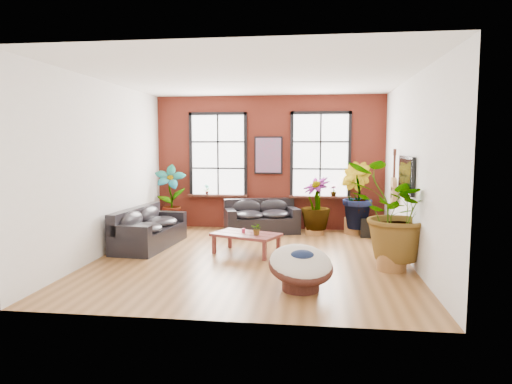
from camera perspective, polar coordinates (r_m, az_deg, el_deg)
room at (r=8.97m, az=-0.37°, el=2.85°), size 6.04×6.54×3.54m
sofa_back at (r=11.59m, az=0.65°, el=-3.23°), size 2.01×1.40×0.84m
sofa_left at (r=10.29m, az=-13.39°, el=-4.54°), size 1.07×2.21×0.85m
coffee_table at (r=9.36m, az=-1.24°, el=-5.48°), size 1.51×1.19×0.51m
papasan_chair at (r=7.10m, az=5.62°, el=-9.17°), size 1.27×1.27×0.75m
poster at (r=11.97m, az=1.56°, el=4.62°), size 0.74×0.06×0.98m
tv_wall_unit at (r=9.51m, az=17.81°, el=1.51°), size 0.13×1.86×1.20m
media_box at (r=11.45m, az=14.26°, el=-4.29°), size 0.57×0.48×0.46m
pot_back_left at (r=12.23m, az=-10.54°, el=-3.81°), size 0.63×0.63×0.35m
pot_back_right at (r=11.75m, az=12.29°, el=-4.13°), size 0.71×0.71×0.40m
pot_right_wall at (r=8.56m, az=16.58°, el=-8.07°), size 0.54×0.54×0.39m
pot_mid at (r=11.43m, az=7.31°, el=-4.50°), size 0.55×0.55×0.33m
floor_plant_back_left at (r=12.15m, az=-10.65°, el=-0.29°), size 0.91×0.69×1.56m
floor_plant_back_right at (r=11.61m, az=12.33°, el=-0.37°), size 1.08×1.15×1.65m
floor_plant_right_wall at (r=8.44m, az=16.94°, el=-2.40°), size 2.03×1.94×1.77m
floor_plant_mid at (r=11.34m, az=7.48°, el=-1.41°), size 1.02×1.02×1.29m
table_plant at (r=9.17m, az=0.12°, el=-4.63°), size 0.27×0.26×0.24m
sill_plant_left at (r=12.25m, az=-6.18°, el=0.33°), size 0.17×0.17×0.27m
sill_plant_right at (r=11.93m, az=9.67°, el=0.13°), size 0.19×0.19×0.27m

